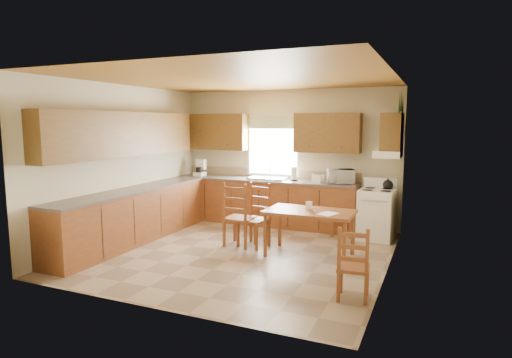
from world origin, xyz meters
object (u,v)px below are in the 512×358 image
at_px(chair_near_right, 354,263).
at_px(chair_far_right, 343,210).
at_px(stove, 377,215).
at_px(chair_near_left, 240,214).
at_px(dining_table, 309,233).
at_px(microwave, 341,176).
at_px(chair_far_left, 254,216).

distance_m(chair_near_right, chair_far_right, 2.87).
height_order(stove, chair_near_left, chair_near_left).
height_order(chair_near_left, chair_near_right, chair_near_left).
height_order(chair_near_right, chair_far_right, chair_far_right).
bearing_deg(dining_table, stove, 59.90).
relative_size(microwave, chair_near_right, 0.51).
relative_size(chair_near_left, chair_far_right, 1.15).
bearing_deg(dining_table, chair_near_right, -55.76).
xyz_separation_m(microwave, chair_near_right, (0.83, -3.06, -0.62)).
distance_m(chair_near_left, chair_near_right, 2.61).
bearing_deg(microwave, dining_table, -114.40).
distance_m(stove, dining_table, 1.63).
relative_size(microwave, chair_far_left, 0.43).
relative_size(chair_near_left, chair_far_left, 1.03).
bearing_deg(chair_far_left, chair_near_left, -153.66).
height_order(stove, chair_far_left, chair_far_left).
bearing_deg(chair_near_right, chair_far_right, -81.78).
distance_m(microwave, dining_table, 1.82).
bearing_deg(dining_table, chair_near_left, 176.54).
bearing_deg(chair_near_left, chair_far_right, -135.95).
height_order(microwave, chair_far_right, microwave).
distance_m(dining_table, chair_far_left, 1.02).
bearing_deg(microwave, chair_near_left, -150.65).
bearing_deg(chair_near_right, dining_table, -62.07).
distance_m(stove, chair_near_left, 2.44).
distance_m(stove, chair_far_right, 0.60).
bearing_deg(dining_table, chair_far_left, 172.60).
xyz_separation_m(dining_table, chair_near_left, (-1.23, 0.08, 0.18)).
bearing_deg(chair_far_right, chair_near_right, -77.72).
distance_m(microwave, chair_far_left, 1.97).
bearing_deg(chair_far_right, microwave, 111.10).
bearing_deg(chair_far_right, stove, -1.15).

